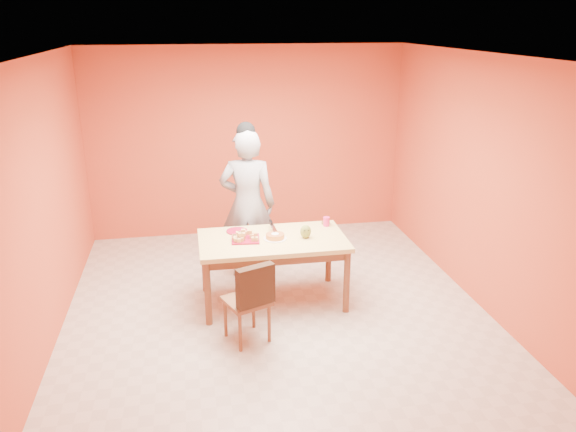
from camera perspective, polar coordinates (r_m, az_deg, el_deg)
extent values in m
plane|color=beige|center=(6.25, -1.20, -9.49)|extent=(5.00, 5.00, 0.00)
plane|color=silver|center=(5.48, -1.41, 16.03)|extent=(5.00, 5.00, 0.00)
plane|color=#BE482B|center=(8.13, -4.14, 7.49)|extent=(4.50, 0.00, 4.50)
plane|color=#BE482B|center=(5.83, -23.70, 1.04)|extent=(0.00, 5.00, 5.00)
plane|color=#BE482B|center=(6.46, 18.85, 3.34)|extent=(0.00, 5.00, 5.00)
cube|color=#DDC573|center=(6.13, -1.57, -2.50)|extent=(1.60, 0.90, 0.05)
cube|color=brown|center=(6.16, -1.56, -3.15)|extent=(1.48, 0.78, 0.10)
cylinder|color=brown|center=(5.88, -8.15, -7.81)|extent=(0.07, 0.07, 0.71)
cylinder|color=brown|center=(6.58, -8.47, -4.73)|extent=(0.07, 0.07, 0.71)
cylinder|color=brown|center=(6.09, 5.98, -6.69)|extent=(0.07, 0.07, 0.71)
cylinder|color=brown|center=(6.77, 4.15, -3.84)|extent=(0.07, 0.07, 0.71)
imported|color=gray|center=(6.75, -4.12, 1.17)|extent=(0.74, 0.56, 1.83)
cube|color=maroon|center=(6.10, -4.34, -2.35)|extent=(0.33, 0.33, 0.02)
cylinder|color=maroon|center=(6.33, -5.20, -1.53)|extent=(0.31, 0.31, 0.01)
cylinder|color=white|center=(6.10, -1.32, -2.31)|extent=(0.30, 0.30, 0.01)
cylinder|color=gold|center=(6.09, -1.32, -2.05)|extent=(0.20, 0.20, 0.05)
cube|color=silver|center=(6.25, -1.49, -1.20)|extent=(0.05, 0.23, 0.01)
ellipsoid|color=olive|center=(6.11, 1.80, -1.58)|extent=(0.14, 0.12, 0.15)
cylinder|color=#C71D61|center=(6.48, 3.92, -0.56)|extent=(0.09, 0.09, 0.11)
cylinder|color=#351E0E|center=(6.55, 3.85, -0.69)|extent=(0.12, 0.12, 0.03)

